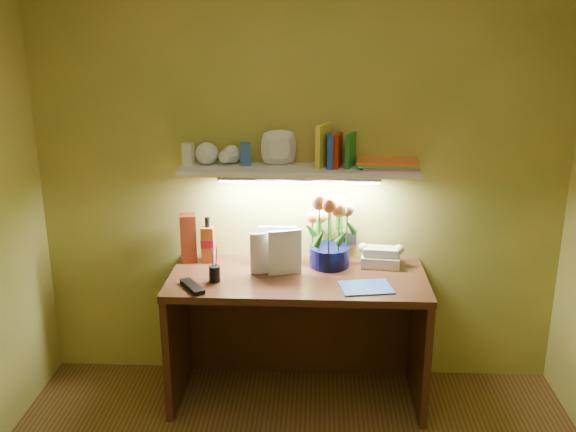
% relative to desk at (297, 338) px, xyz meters
% --- Properties ---
extents(desk, '(1.40, 0.60, 0.75)m').
position_rel_desk_xyz_m(desk, '(0.00, 0.00, 0.00)').
color(desk, '#381F0F').
rests_on(desk, ground).
extents(flower_bouquet, '(0.33, 0.33, 0.40)m').
position_rel_desk_xyz_m(flower_bouquet, '(0.17, 0.17, 0.57)').
color(flower_bouquet, '#060835').
rests_on(flower_bouquet, desk).
extents(telephone, '(0.23, 0.18, 0.13)m').
position_rel_desk_xyz_m(telephone, '(0.46, 0.18, 0.44)').
color(telephone, beige).
rests_on(telephone, desk).
extents(desk_clock, '(0.09, 0.05, 0.08)m').
position_rel_desk_xyz_m(desk_clock, '(0.52, 0.23, 0.42)').
color(desk_clock, silver).
rests_on(desk_clock, desk).
extents(whisky_bottle, '(0.07, 0.07, 0.27)m').
position_rel_desk_xyz_m(whisky_bottle, '(-0.52, 0.20, 0.51)').
color(whisky_bottle, '#A4481A').
rests_on(whisky_bottle, desk).
extents(whisky_box, '(0.11, 0.11, 0.28)m').
position_rel_desk_xyz_m(whisky_box, '(-0.63, 0.20, 0.51)').
color(whisky_box, '#5F1D0A').
rests_on(whisky_box, desk).
extents(pen_cup, '(0.08, 0.08, 0.15)m').
position_rel_desk_xyz_m(pen_cup, '(-0.44, -0.09, 0.45)').
color(pen_cup, black).
rests_on(pen_cup, desk).
extents(art_card, '(0.22, 0.04, 0.22)m').
position_rel_desk_xyz_m(art_card, '(-0.12, 0.18, 0.48)').
color(art_card, white).
rests_on(art_card, desk).
extents(tv_remote, '(0.16, 0.20, 0.02)m').
position_rel_desk_xyz_m(tv_remote, '(-0.54, -0.19, 0.39)').
color(tv_remote, black).
rests_on(tv_remote, desk).
extents(blue_folder, '(0.29, 0.23, 0.01)m').
position_rel_desk_xyz_m(blue_folder, '(0.36, -0.14, 0.38)').
color(blue_folder, blue).
rests_on(blue_folder, desk).
extents(desk_book_a, '(0.18, 0.06, 0.24)m').
position_rel_desk_xyz_m(desk_book_a, '(-0.26, 0.01, 0.49)').
color(desk_book_a, silver).
rests_on(desk_book_a, desk).
extents(desk_book_b, '(0.18, 0.07, 0.25)m').
position_rel_desk_xyz_m(desk_book_b, '(-0.16, -0.00, 0.50)').
color(desk_book_b, white).
rests_on(desk_book_b, desk).
extents(wall_shelf, '(1.30, 0.30, 0.26)m').
position_rel_desk_xyz_m(wall_shelf, '(0.01, 0.19, 0.96)').
color(wall_shelf, white).
rests_on(wall_shelf, ground).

